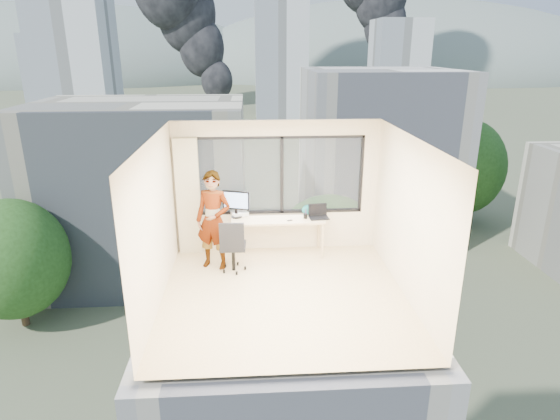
{
  "coord_description": "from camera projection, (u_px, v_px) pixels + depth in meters",
  "views": [
    {
      "loc": [
        -0.52,
        -6.89,
        3.88
      ],
      "look_at": [
        0.0,
        1.0,
        1.15
      ],
      "focal_mm": 30.2,
      "sensor_mm": 36.0,
      "label": 1
    }
  ],
  "objects": [
    {
      "name": "hill_b",
      "position": [
        396.0,
        76.0,
        320.4
      ],
      "size": [
        300.0,
        220.0,
        96.0
      ],
      "primitive_type": "ellipsoid",
      "color": "slate",
      "rests_on": "exterior_ground"
    },
    {
      "name": "exterior_ground",
      "position": [
        251.0,
        119.0,
        125.55
      ],
      "size": [
        400.0,
        400.0,
        0.04
      ],
      "primitive_type": "cube",
      "color": "#515B3D",
      "rests_on": "ground"
    },
    {
      "name": "tree_c",
      "position": [
        463.0,
        176.0,
        49.83
      ],
      "size": [
        8.4,
        8.4,
        10.0
      ],
      "primitive_type": null,
      "color": "#214517",
      "rests_on": "exterior_ground"
    },
    {
      "name": "far_tower_b",
      "position": [
        281.0,
        60.0,
        121.15
      ],
      "size": [
        13.0,
        13.0,
        30.0
      ],
      "primitive_type": "cube",
      "color": "silver",
      "rests_on": "exterior_ground"
    },
    {
      "name": "chair",
      "position": [
        233.0,
        244.0,
        8.52
      ],
      "size": [
        0.54,
        0.54,
        1.02
      ],
      "primitive_type": null,
      "rotation": [
        0.0,
        0.0,
        -0.03
      ],
      "color": "black",
      "rests_on": "floor"
    },
    {
      "name": "floor",
      "position": [
        284.0,
        295.0,
        7.8
      ],
      "size": [
        4.0,
        4.0,
        0.01
      ],
      "primitive_type": "cube",
      "color": "beige",
      "rests_on": "ground"
    },
    {
      "name": "near_bldg_a",
      "position": [
        145.0,
        191.0,
        37.82
      ],
      "size": [
        16.0,
        12.0,
        14.0
      ],
      "primitive_type": "cube",
      "color": "#EEE4C8",
      "rests_on": "exterior_ground"
    },
    {
      "name": "wall_front",
      "position": [
        297.0,
        281.0,
        5.49
      ],
      "size": [
        4.0,
        0.01,
        2.6
      ],
      "primitive_type": "cube",
      "color": "beige",
      "rests_on": "ground"
    },
    {
      "name": "handbag",
      "position": [
        308.0,
        210.0,
        9.31
      ],
      "size": [
        0.27,
        0.14,
        0.2
      ],
      "primitive_type": "ellipsoid",
      "rotation": [
        0.0,
        0.0,
        -0.01
      ],
      "color": "#0D534F",
      "rests_on": "desk"
    },
    {
      "name": "far_tower_c",
      "position": [
        398.0,
        65.0,
        142.97
      ],
      "size": [
        15.0,
        15.0,
        26.0
      ],
      "primitive_type": "cube",
      "color": "silver",
      "rests_on": "exterior_ground"
    },
    {
      "name": "cellphone",
      "position": [
        290.0,
        220.0,
        9.01
      ],
      "size": [
        0.11,
        0.08,
        0.01
      ],
      "primitive_type": "cube",
      "rotation": [
        0.0,
        0.0,
        0.36
      ],
      "color": "black",
      "rests_on": "desk"
    },
    {
      "name": "pen_cup",
      "position": [
        305.0,
        216.0,
        9.11
      ],
      "size": [
        0.09,
        0.09,
        0.09
      ],
      "primitive_type": "cylinder",
      "rotation": [
        0.0,
        0.0,
        0.34
      ],
      "color": "black",
      "rests_on": "desk"
    },
    {
      "name": "tree_a",
      "position": [
        16.0,
        272.0,
        30.82
      ],
      "size": [
        7.0,
        7.0,
        8.0
      ],
      "primitive_type": null,
      "color": "#214517",
      "rests_on": "exterior_ground"
    },
    {
      "name": "monitor",
      "position": [
        236.0,
        204.0,
        9.11
      ],
      "size": [
        0.55,
        0.27,
        0.54
      ],
      "primitive_type": null,
      "rotation": [
        0.0,
        0.0,
        -0.3
      ],
      "color": "black",
      "rests_on": "desk"
    },
    {
      "name": "laptop",
      "position": [
        319.0,
        212.0,
        9.09
      ],
      "size": [
        0.4,
        0.42,
        0.24
      ],
      "primitive_type": null,
      "rotation": [
        0.0,
        0.0,
        0.1
      ],
      "color": "black",
      "rests_on": "desk"
    },
    {
      "name": "desk",
      "position": [
        278.0,
        236.0,
        9.25
      ],
      "size": [
        1.8,
        0.6,
        0.75
      ],
      "primitive_type": "cube",
      "color": "#CCBD89",
      "rests_on": "floor"
    },
    {
      "name": "hill_a",
      "position": [
        65.0,
        77.0,
        306.74
      ],
      "size": [
        288.0,
        216.0,
        90.0
      ],
      "primitive_type": "ellipsoid",
      "color": "slate",
      "rests_on": "exterior_ground"
    },
    {
      "name": "ceiling",
      "position": [
        284.0,
        139.0,
        6.95
      ],
      "size": [
        4.0,
        4.0,
        0.01
      ],
      "primitive_type": "cube",
      "color": "white",
      "rests_on": "ground"
    },
    {
      "name": "window_wall",
      "position": [
        279.0,
        175.0,
        9.19
      ],
      "size": [
        3.3,
        0.16,
        1.55
      ],
      "primitive_type": null,
      "color": "black",
      "rests_on": "ground"
    },
    {
      "name": "near_bldg_b",
      "position": [
        377.0,
        154.0,
        46.35
      ],
      "size": [
        14.0,
        13.0,
        16.0
      ],
      "primitive_type": "cube",
      "color": "white",
      "rests_on": "exterior_ground"
    },
    {
      "name": "wall_left",
      "position": [
        155.0,
        225.0,
        7.25
      ],
      "size": [
        0.01,
        4.0,
        2.6
      ],
      "primitive_type": "cube",
      "color": "beige",
      "rests_on": "ground"
    },
    {
      "name": "far_tower_d",
      "position": [
        57.0,
        71.0,
        146.53
      ],
      "size": [
        16.0,
        14.0,
        22.0
      ],
      "primitive_type": "cube",
      "color": "silver",
      "rests_on": "exterior_ground"
    },
    {
      "name": "far_tower_a",
      "position": [
        77.0,
        68.0,
        95.23
      ],
      "size": [
        14.0,
        14.0,
        28.0
      ],
      "primitive_type": "cube",
      "color": "silver",
      "rests_on": "exterior_ground"
    },
    {
      "name": "curtain",
      "position": [
        188.0,
        197.0,
        9.09
      ],
      "size": [
        0.45,
        0.14,
        2.3
      ],
      "primitive_type": "cube",
      "color": "beige",
      "rests_on": "floor"
    },
    {
      "name": "game_console",
      "position": [
        240.0,
        213.0,
        9.3
      ],
      "size": [
        0.37,
        0.35,
        0.07
      ],
      "primitive_type": "cube",
      "rotation": [
        0.0,
        0.0,
        0.37
      ],
      "color": "white",
      "rests_on": "desk"
    },
    {
      "name": "wall_right",
      "position": [
        409.0,
        219.0,
        7.5
      ],
      "size": [
        0.01,
        4.0,
        2.6
      ],
      "primitive_type": "cube",
      "color": "beige",
      "rests_on": "ground"
    },
    {
      "name": "tree_b",
      "position": [
        328.0,
        284.0,
        28.13
      ],
      "size": [
        7.6,
        7.6,
        9.0
      ],
      "primitive_type": null,
      "color": "#214517",
      "rests_on": "exterior_ground"
    },
    {
      "name": "person",
      "position": [
        214.0,
        220.0,
        8.54
      ],
      "size": [
        0.77,
        0.63,
        1.83
      ],
      "primitive_type": "imported",
      "rotation": [
        0.0,
        0.0,
        -0.33
      ],
      "color": "#2D2D33",
      "rests_on": "floor"
    }
  ]
}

